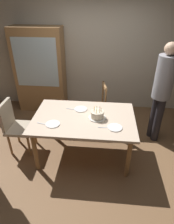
# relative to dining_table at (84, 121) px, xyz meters

# --- Properties ---
(ground) EXTENTS (6.40, 6.40, 0.00)m
(ground) POSITION_rel_dining_table_xyz_m (0.00, 0.00, -0.68)
(ground) COLOR brown
(back_wall) EXTENTS (6.40, 0.10, 2.60)m
(back_wall) POSITION_rel_dining_table_xyz_m (0.00, 1.85, 0.62)
(back_wall) COLOR beige
(back_wall) RESTS_ON ground
(dining_table) EXTENTS (1.63, 1.08, 0.76)m
(dining_table) POSITION_rel_dining_table_xyz_m (0.00, 0.00, 0.00)
(dining_table) COLOR beige
(dining_table) RESTS_ON ground
(birthday_cake) EXTENTS (0.28, 0.28, 0.19)m
(birthday_cake) POSITION_rel_dining_table_xyz_m (0.21, -0.00, 0.14)
(birthday_cake) COLOR silver
(birthday_cake) RESTS_ON dining_table
(plate_near_celebrant) EXTENTS (0.22, 0.22, 0.01)m
(plate_near_celebrant) POSITION_rel_dining_table_xyz_m (-0.45, -0.24, 0.09)
(plate_near_celebrant) COLOR white
(plate_near_celebrant) RESTS_ON dining_table
(plate_far_side) EXTENTS (0.22, 0.22, 0.01)m
(plate_far_side) POSITION_rel_dining_table_xyz_m (-0.08, 0.24, 0.09)
(plate_far_side) COLOR white
(plate_far_side) RESTS_ON dining_table
(plate_near_guest) EXTENTS (0.22, 0.22, 0.01)m
(plate_near_guest) POSITION_rel_dining_table_xyz_m (0.49, -0.24, 0.09)
(plate_near_guest) COLOR white
(plate_near_guest) RESTS_ON dining_table
(fork_near_celebrant) EXTENTS (0.18, 0.05, 0.01)m
(fork_near_celebrant) POSITION_rel_dining_table_xyz_m (-0.61, -0.25, 0.09)
(fork_near_celebrant) COLOR silver
(fork_near_celebrant) RESTS_ON dining_table
(fork_far_side) EXTENTS (0.18, 0.05, 0.01)m
(fork_far_side) POSITION_rel_dining_table_xyz_m (-0.24, 0.23, 0.09)
(fork_far_side) COLOR silver
(fork_far_side) RESTS_ON dining_table
(fork_near_guest) EXTENTS (0.18, 0.02, 0.01)m
(fork_near_guest) POSITION_rel_dining_table_xyz_m (0.33, -0.26, 0.09)
(fork_near_guest) COLOR silver
(fork_near_guest) RESTS_ON dining_table
(chair_spindle_back) EXTENTS (0.51, 0.51, 0.95)m
(chair_spindle_back) POSITION_rel_dining_table_xyz_m (0.14, 0.87, -0.22)
(chair_spindle_back) COLOR #9E7042
(chair_spindle_back) RESTS_ON ground
(chair_upholstered) EXTENTS (0.45, 0.44, 0.95)m
(chair_upholstered) POSITION_rel_dining_table_xyz_m (-1.20, 0.02, -0.14)
(chair_upholstered) COLOR tan
(chair_upholstered) RESTS_ON ground
(person_guest) EXTENTS (0.32, 0.32, 1.83)m
(person_guest) POSITION_rel_dining_table_xyz_m (1.30, 0.58, 0.38)
(person_guest) COLOR #262328
(person_guest) RESTS_ON ground
(china_cabinet) EXTENTS (1.10, 0.45, 1.90)m
(china_cabinet) POSITION_rel_dining_table_xyz_m (-1.17, 1.56, 0.28)
(china_cabinet) COLOR #9E7042
(china_cabinet) RESTS_ON ground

